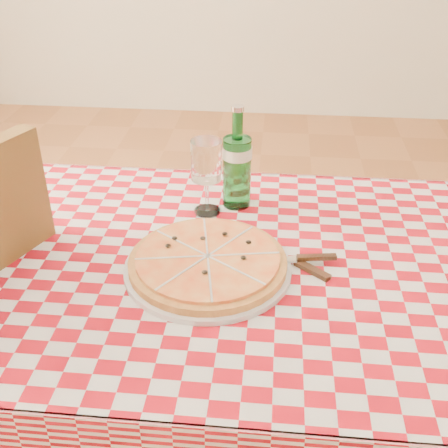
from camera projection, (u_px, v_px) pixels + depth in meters
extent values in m
cube|color=brown|center=(230.00, 271.00, 1.27)|extent=(1.20, 0.80, 0.04)
cylinder|color=brown|center=(72.00, 293.00, 1.80)|extent=(0.06, 0.06, 0.71)
cylinder|color=brown|center=(415.00, 315.00, 1.71)|extent=(0.06, 0.06, 0.71)
cube|color=maroon|center=(230.00, 263.00, 1.26)|extent=(1.30, 0.90, 0.01)
cylinder|color=brown|center=(67.00, 388.00, 1.62)|extent=(0.04, 0.04, 0.48)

